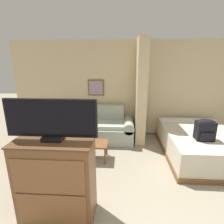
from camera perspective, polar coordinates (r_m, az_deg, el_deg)
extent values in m
cube|color=#CCB78E|center=(4.90, 6.14, 7.27)|extent=(6.53, 0.12, 2.60)
cube|color=#70644E|center=(5.17, 5.76, -6.89)|extent=(6.53, 0.02, 0.06)
cube|color=brown|center=(4.87, -5.24, 7.92)|extent=(0.44, 0.02, 0.44)
cube|color=gray|center=(4.86, -5.26, 7.90)|extent=(0.37, 0.01, 0.37)
cube|color=#CCB78E|center=(4.49, 9.38, 6.38)|extent=(0.24, 0.75, 2.60)
cube|color=#99A393|center=(4.75, -5.70, -6.73)|extent=(1.57, 0.84, 0.41)
cube|color=#99A393|center=(4.89, -5.25, -0.38)|extent=(1.57, 0.20, 0.50)
cube|color=#99A393|center=(4.97, -16.10, -6.25)|extent=(0.24, 0.84, 0.41)
cylinder|color=#99A393|center=(4.88, -16.33, -3.42)|extent=(0.27, 0.84, 0.27)
cube|color=#99A393|center=(4.69, 5.34, -7.00)|extent=(0.24, 0.84, 0.41)
cylinder|color=#99A393|center=(4.60, 5.43, -4.01)|extent=(0.27, 0.84, 0.27)
cube|color=#AAB5A4|center=(4.69, -10.62, -3.87)|extent=(0.76, 0.60, 0.10)
cube|color=#AAB5A4|center=(4.56, -1.01, -4.15)|extent=(0.76, 0.60, 0.10)
cube|color=brown|center=(3.79, -6.62, -10.17)|extent=(0.68, 0.44, 0.04)
cylinder|color=brown|center=(3.79, -11.61, -13.71)|extent=(0.04, 0.04, 0.34)
cylinder|color=brown|center=(3.68, -2.29, -14.26)|extent=(0.04, 0.04, 0.34)
cylinder|color=brown|center=(4.10, -10.29, -11.24)|extent=(0.04, 0.04, 0.34)
cylinder|color=brown|center=(4.00, -1.76, -11.66)|extent=(0.04, 0.04, 0.34)
cube|color=brown|center=(5.02, -18.97, -2.62)|extent=(0.39, 0.39, 0.04)
cylinder|color=brown|center=(5.03, -21.13, -5.97)|extent=(0.04, 0.04, 0.49)
cylinder|color=brown|center=(4.90, -17.63, -6.19)|extent=(0.04, 0.04, 0.49)
cylinder|color=brown|center=(5.31, -19.70, -4.70)|extent=(0.04, 0.04, 0.49)
cylinder|color=brown|center=(5.19, -16.37, -4.87)|extent=(0.04, 0.04, 0.49)
cylinder|color=tan|center=(4.99, -19.06, -1.67)|extent=(0.15, 0.15, 0.14)
cylinder|color=tan|center=(4.97, -19.15, -0.61)|extent=(0.02, 0.02, 0.05)
cone|color=white|center=(4.93, -19.31, 1.05)|extent=(0.33, 0.33, 0.25)
cube|color=brown|center=(2.53, -17.47, -20.54)|extent=(0.95, 0.46, 1.10)
cube|color=#54351E|center=(2.25, -18.65, -8.91)|extent=(0.97, 0.48, 0.02)
cube|color=brown|center=(2.23, -20.19, -19.37)|extent=(0.85, 0.01, 0.44)
cube|color=brown|center=(2.51, -19.07, -28.06)|extent=(0.85, 0.01, 0.44)
cube|color=black|center=(2.23, -18.73, -8.09)|extent=(0.24, 0.16, 0.05)
cube|color=black|center=(2.15, -19.32, -1.86)|extent=(1.09, 0.04, 0.46)
cube|color=black|center=(2.13, -19.56, -2.05)|extent=(1.05, 0.01, 0.42)
cube|color=brown|center=(4.51, 26.17, -11.83)|extent=(1.51, 2.10, 0.10)
cube|color=beige|center=(4.39, 26.61, -8.58)|extent=(1.47, 2.06, 0.46)
cube|color=white|center=(5.03, 23.40, -3.00)|extent=(1.35, 0.36, 0.10)
cube|color=black|center=(3.86, 28.02, -5.38)|extent=(0.34, 0.22, 0.37)
cube|color=black|center=(3.78, 28.65, -7.12)|extent=(0.25, 0.03, 0.16)
ellipsoid|color=black|center=(3.80, 28.38, -2.75)|extent=(0.32, 0.21, 0.09)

